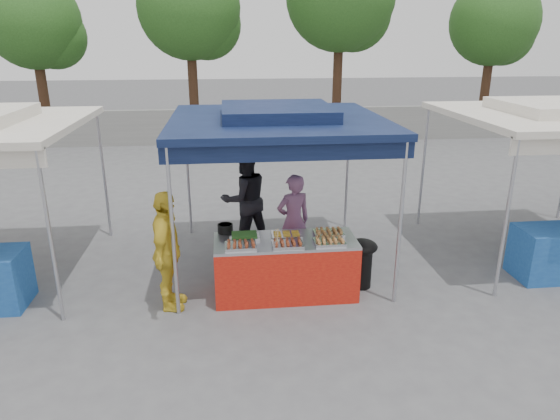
{
  "coord_description": "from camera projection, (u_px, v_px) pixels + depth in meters",
  "views": [
    {
      "loc": [
        -0.78,
        -6.53,
        3.54
      ],
      "look_at": [
        0.0,
        0.6,
        1.05
      ],
      "focal_mm": 32.0,
      "sensor_mm": 36.0,
      "label": 1
    }
  ],
  "objects": [
    {
      "name": "food_tray_bl",
      "position": [
        244.0,
        236.0,
        7.02
      ],
      "size": [
        0.42,
        0.3,
        0.07
      ],
      "color": "silver",
      "rests_on": "vendor_table"
    },
    {
      "name": "food_tray_fl",
      "position": [
        241.0,
        246.0,
        6.71
      ],
      "size": [
        0.42,
        0.3,
        0.07
      ],
      "color": "silver",
      "rests_on": "vendor_table"
    },
    {
      "name": "tree_1",
      "position": [
        193.0,
        12.0,
        18.28
      ],
      "size": [
        3.77,
        3.76,
        6.46
      ],
      "color": "#3E2618",
      "rests_on": "ground_plane"
    },
    {
      "name": "food_tray_br",
      "position": [
        329.0,
        233.0,
        7.14
      ],
      "size": [
        0.42,
        0.3,
        0.07
      ],
      "color": "silver",
      "rests_on": "vendor_table"
    },
    {
      "name": "helper_man",
      "position": [
        245.0,
        199.0,
        8.62
      ],
      "size": [
        1.05,
        0.94,
        1.78
      ],
      "primitive_type": "imported",
      "rotation": [
        0.0,
        0.0,
        3.51
      ],
      "color": "black",
      "rests_on": "ground_plane"
    },
    {
      "name": "tree_0",
      "position": [
        38.0,
        26.0,
        17.78
      ],
      "size": [
        3.43,
        3.35,
        5.76
      ],
      "color": "#3E2618",
      "rests_on": "ground_plane"
    },
    {
      "name": "customer_person",
      "position": [
        167.0,
        252.0,
        6.65
      ],
      "size": [
        0.49,
        1.01,
        1.67
      ],
      "primitive_type": "imported",
      "rotation": [
        0.0,
        0.0,
        1.48
      ],
      "color": "gold",
      "rests_on": "ground_plane"
    },
    {
      "name": "tree_3",
      "position": [
        496.0,
        25.0,
        19.57
      ],
      "size": [
        3.46,
        3.39,
        5.83
      ],
      "color": "#3E2618",
      "rests_on": "ground_plane"
    },
    {
      "name": "crate_stacked",
      "position": [
        306.0,
        245.0,
        7.83
      ],
      "size": [
        0.48,
        0.34,
        0.29
      ],
      "primitive_type": "cube",
      "color": "#13349C",
      "rests_on": "crate_right"
    },
    {
      "name": "vendor_woman",
      "position": [
        293.0,
        221.0,
        7.91
      ],
      "size": [
        0.64,
        0.51,
        1.55
      ],
      "primitive_type": "imported",
      "rotation": [
        0.0,
        0.0,
        3.43
      ],
      "color": "#845479",
      "rests_on": "ground_plane"
    },
    {
      "name": "back_wall",
      "position": [
        248.0,
        126.0,
        17.51
      ],
      "size": [
        40.0,
        0.25,
        1.2
      ],
      "primitive_type": "cube",
      "color": "gray",
      "rests_on": "ground_plane"
    },
    {
      "name": "crate_right",
      "position": [
        305.0,
        262.0,
        7.93
      ],
      "size": [
        0.52,
        0.36,
        0.31
      ],
      "primitive_type": "cube",
      "color": "#13349C",
      "rests_on": "ground_plane"
    },
    {
      "name": "cooking_pot",
      "position": [
        225.0,
        228.0,
        7.23
      ],
      "size": [
        0.22,
        0.22,
        0.13
      ],
      "primitive_type": "cylinder",
      "color": "black",
      "rests_on": "vendor_table"
    },
    {
      "name": "food_tray_fm",
      "position": [
        288.0,
        244.0,
        6.76
      ],
      "size": [
        0.42,
        0.3,
        0.07
      ],
      "color": "silver",
      "rests_on": "vendor_table"
    },
    {
      "name": "main_canopy",
      "position": [
        277.0,
        119.0,
        7.51
      ],
      "size": [
        3.2,
        3.2,
        2.57
      ],
      "color": "#B4B4BB",
      "rests_on": "ground_plane"
    },
    {
      "name": "ground_plane",
      "position": [
        284.0,
        290.0,
        7.37
      ],
      "size": [
        80.0,
        80.0,
        0.0
      ],
      "primitive_type": "plane",
      "color": "#565659"
    },
    {
      "name": "tree_2",
      "position": [
        344.0,
        0.0,
        18.77
      ],
      "size": [
        4.13,
        4.13,
        7.1
      ],
      "color": "#3E2618",
      "rests_on": "ground_plane"
    },
    {
      "name": "crate_left",
      "position": [
        261.0,
        264.0,
        7.89
      ],
      "size": [
        0.46,
        0.32,
        0.28
      ],
      "primitive_type": "cube",
      "color": "#13349C",
      "rests_on": "ground_plane"
    },
    {
      "name": "skewer_cup",
      "position": [
        277.0,
        245.0,
        6.71
      ],
      "size": [
        0.07,
        0.07,
        0.09
      ],
      "primitive_type": "cylinder",
      "color": "#B4B4BB",
      "rests_on": "vendor_table"
    },
    {
      "name": "wok_burner",
      "position": [
        362.0,
        259.0,
        7.36
      ],
      "size": [
        0.45,
        0.45,
        0.75
      ],
      "rotation": [
        0.0,
        0.0,
        -0.3
      ],
      "color": "black",
      "rests_on": "ground_plane"
    },
    {
      "name": "food_tray_bm",
      "position": [
        286.0,
        235.0,
        7.08
      ],
      "size": [
        0.42,
        0.3,
        0.07
      ],
      "color": "silver",
      "rests_on": "vendor_table"
    },
    {
      "name": "food_tray_fr",
      "position": [
        329.0,
        242.0,
        6.84
      ],
      "size": [
        0.42,
        0.3,
        0.07
      ],
      "color": "silver",
      "rests_on": "vendor_table"
    },
    {
      "name": "vendor_table",
      "position": [
        285.0,
        267.0,
        7.14
      ],
      "size": [
        2.0,
        0.8,
        0.85
      ],
      "color": "red",
      "rests_on": "ground_plane"
    }
  ]
}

